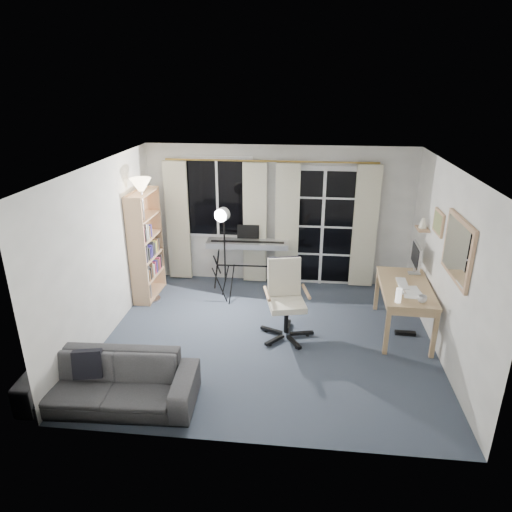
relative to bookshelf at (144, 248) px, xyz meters
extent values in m
cube|color=#374250|center=(2.12, -1.14, -0.85)|extent=(4.50, 4.00, 0.02)
cube|color=white|center=(1.07, 0.84, 0.66)|extent=(1.20, 0.06, 1.40)
cube|color=black|center=(1.07, 0.81, 0.66)|extent=(1.10, 0.02, 1.30)
cube|color=white|center=(1.07, 0.80, 0.66)|extent=(0.04, 0.03, 1.30)
cube|color=white|center=(2.87, 0.84, 0.18)|extent=(1.32, 0.06, 2.11)
cube|color=black|center=(2.57, 0.81, 0.18)|extent=(0.55, 0.02, 1.95)
cube|color=black|center=(3.17, 0.81, 0.18)|extent=(0.55, 0.02, 1.95)
cube|color=white|center=(2.87, 0.80, 0.18)|extent=(0.05, 0.04, 2.05)
cube|color=white|center=(2.87, 0.80, -0.29)|extent=(1.15, 0.03, 0.03)
cube|color=white|center=(2.87, 0.80, 0.21)|extent=(1.15, 0.03, 0.03)
cube|color=white|center=(2.87, 0.80, 0.71)|extent=(1.15, 0.03, 0.03)
cylinder|color=gold|center=(1.97, 0.76, 1.31)|extent=(3.50, 0.03, 0.03)
cube|color=beige|center=(0.37, 0.74, 0.24)|extent=(0.40, 0.07, 2.10)
cube|color=beige|center=(1.72, 0.74, 0.24)|extent=(0.40, 0.07, 2.10)
cube|color=beige|center=(2.27, 0.74, 0.24)|extent=(0.40, 0.07, 2.10)
cube|color=beige|center=(3.57, 0.74, 0.24)|extent=(0.40, 0.07, 2.10)
cube|color=tan|center=(0.02, -0.38, 0.05)|extent=(0.28, 0.03, 1.77)
cube|color=tan|center=(0.04, 0.41, 0.05)|extent=(0.28, 0.03, 1.77)
cube|color=tan|center=(-0.10, 0.02, 0.05)|extent=(0.04, 0.80, 1.77)
cube|color=tan|center=(0.03, 0.01, -0.82)|extent=(0.30, 0.80, 0.02)
cube|color=tan|center=(0.03, 0.01, -0.49)|extent=(0.30, 0.80, 0.02)
cube|color=tan|center=(0.03, 0.01, -0.15)|extent=(0.30, 0.80, 0.02)
cube|color=tan|center=(0.03, 0.01, 0.19)|extent=(0.30, 0.80, 0.02)
cube|color=tan|center=(0.03, 0.01, 0.52)|extent=(0.30, 0.80, 0.02)
cube|color=tan|center=(0.03, 0.01, 0.91)|extent=(0.30, 0.80, 0.02)
cube|color=silver|center=(0.04, -0.31, -0.36)|extent=(0.20, 0.06, 0.23)
cube|color=brown|center=(0.04, -0.23, -0.39)|extent=(0.20, 0.04, 0.18)
cube|color=#323232|center=(0.05, -0.15, -0.37)|extent=(0.20, 0.04, 0.20)
cube|color=brown|center=(0.05, -0.09, -0.34)|extent=(0.20, 0.04, 0.26)
cube|color=silver|center=(0.05, -0.02, -0.37)|extent=(0.20, 0.05, 0.21)
cube|color=#C03758|center=(0.05, 0.06, -0.37)|extent=(0.20, 0.04, 0.21)
cube|color=#372C86|center=(0.05, 0.13, -0.37)|extent=(0.20, 0.05, 0.22)
cube|color=brown|center=(0.05, 0.21, -0.37)|extent=(0.20, 0.03, 0.20)
cube|color=#C03758|center=(0.05, 0.27, -0.37)|extent=(0.20, 0.05, 0.21)
cube|color=#323232|center=(0.06, 0.36, -0.36)|extent=(0.20, 0.03, 0.23)
cube|color=#372C86|center=(0.04, -0.31, -0.02)|extent=(0.20, 0.03, 0.24)
cube|color=#323232|center=(0.04, -0.25, -0.02)|extent=(0.20, 0.06, 0.24)
cube|color=#323232|center=(0.05, -0.16, -0.04)|extent=(0.20, 0.04, 0.21)
cube|color=#372C86|center=(0.05, -0.09, -0.04)|extent=(0.20, 0.03, 0.19)
cube|color=#372C86|center=(0.05, -0.03, -0.03)|extent=(0.20, 0.04, 0.21)
cube|color=#323232|center=(0.05, 0.04, -0.02)|extent=(0.20, 0.03, 0.24)
cube|color=#323232|center=(0.05, 0.10, -0.04)|extent=(0.20, 0.04, 0.19)
cube|color=#E3DD55|center=(0.05, 0.18, -0.04)|extent=(0.20, 0.04, 0.21)
cube|color=brown|center=(0.05, 0.25, -0.03)|extent=(0.20, 0.03, 0.22)
cube|color=#323232|center=(0.05, 0.31, -0.04)|extent=(0.20, 0.03, 0.21)
cube|color=#C03758|center=(0.04, -0.31, 0.32)|extent=(0.20, 0.04, 0.25)
cube|color=#323232|center=(0.04, -0.25, 0.29)|extent=(0.20, 0.03, 0.19)
cube|color=silver|center=(0.05, -0.19, 0.33)|extent=(0.20, 0.03, 0.27)
cube|color=silver|center=(0.05, -0.12, 0.32)|extent=(0.20, 0.03, 0.24)
cube|color=brown|center=(0.05, -0.06, 0.30)|extent=(0.20, 0.03, 0.20)
cube|color=#372C86|center=(0.05, 0.01, 0.30)|extent=(0.20, 0.04, 0.20)
cylinder|color=#B2B2B7|center=(0.10, -0.17, -0.83)|extent=(0.39, 0.39, 0.03)
cylinder|color=#B2B2B7|center=(0.10, -0.17, 0.12)|extent=(0.04, 0.04, 1.87)
cone|color=#FFE5B2|center=(0.10, -0.17, 1.08)|extent=(0.42, 0.42, 0.19)
cylinder|color=black|center=(1.08, 0.54, -0.47)|extent=(0.05, 0.67, 0.61)
cylinder|color=black|center=(1.08, 0.54, -0.47)|extent=(0.05, 0.67, 0.61)
cylinder|color=black|center=(2.15, 0.58, -0.47)|extent=(0.05, 0.67, 0.61)
cylinder|color=black|center=(2.15, 0.58, -0.47)|extent=(0.05, 0.67, 0.61)
cylinder|color=black|center=(1.62, 0.56, -0.47)|extent=(1.07, 0.06, 0.03)
cube|color=silver|center=(1.62, 0.56, -0.06)|extent=(1.40, 0.40, 0.10)
cube|color=white|center=(1.62, 0.47, -0.02)|extent=(1.29, 0.19, 0.02)
cube|color=black|center=(1.62, 0.52, -0.01)|extent=(1.24, 0.13, 0.01)
cube|color=black|center=(1.61, 0.67, 0.12)|extent=(0.38, 0.09, 0.23)
cylinder|color=black|center=(1.43, -0.08, -0.55)|extent=(0.09, 0.25, 0.64)
cylinder|color=black|center=(1.31, 0.05, -0.55)|extent=(0.18, 0.19, 0.65)
cylinder|color=black|center=(1.25, -0.12, -0.55)|extent=(0.25, 0.08, 0.65)
cylinder|color=black|center=(1.33, -0.05, 0.08)|extent=(0.03, 0.03, 1.11)
cylinder|color=silver|center=(1.32, -0.10, 0.63)|extent=(0.24, 0.17, 0.21)
cylinder|color=white|center=(1.30, -0.16, 0.63)|extent=(0.18, 0.07, 0.18)
cube|color=black|center=(2.59, -1.04, -0.79)|extent=(0.34, 0.13, 0.04)
cylinder|color=black|center=(2.67, -1.02, -0.82)|extent=(0.06, 0.06, 0.05)
cube|color=black|center=(2.38, -0.86, -0.79)|extent=(0.08, 0.34, 0.04)
cylinder|color=black|center=(2.39, -0.78, -0.82)|extent=(0.06, 0.06, 0.05)
cube|color=black|center=(2.15, -1.00, -0.79)|extent=(0.33, 0.18, 0.04)
cylinder|color=black|center=(2.08, -0.97, -0.82)|extent=(0.06, 0.06, 0.05)
cube|color=black|center=(2.21, -1.27, -0.79)|extent=(0.26, 0.29, 0.04)
cylinder|color=black|center=(2.16, -1.33, -0.82)|extent=(0.06, 0.06, 0.05)
cube|color=black|center=(2.48, -1.29, -0.79)|extent=(0.22, 0.31, 0.04)
cylinder|color=black|center=(2.52, -1.36, -0.82)|extent=(0.06, 0.06, 0.05)
cylinder|color=black|center=(2.36, -1.09, -0.55)|extent=(0.07, 0.07, 0.42)
cube|color=beige|center=(2.36, -1.09, -0.32)|extent=(0.57, 0.57, 0.08)
cube|color=beige|center=(2.31, -0.87, -0.01)|extent=(0.47, 0.23, 0.55)
cube|color=black|center=(2.30, -0.83, 0.01)|extent=(0.45, 0.20, 0.50)
cylinder|color=tan|center=(2.10, -1.13, -0.16)|extent=(0.14, 0.42, 0.05)
cylinder|color=tan|center=(2.62, -1.01, -0.16)|extent=(0.14, 0.42, 0.05)
cube|color=tan|center=(4.00, -0.74, -0.14)|extent=(0.72, 1.36, 0.04)
cube|color=tan|center=(4.00, -0.74, -0.21)|extent=(0.68, 1.32, 0.10)
cube|color=tan|center=(3.68, -1.36, -0.50)|extent=(0.06, 0.06, 0.68)
cube|color=tan|center=(4.28, -1.38, -0.50)|extent=(0.06, 0.06, 0.68)
cube|color=tan|center=(3.73, -0.10, -0.50)|extent=(0.06, 0.06, 0.68)
cube|color=tan|center=(4.32, -0.12, -0.50)|extent=(0.06, 0.06, 0.68)
cube|color=silver|center=(4.20, -0.29, -0.12)|extent=(0.18, 0.12, 0.01)
cube|color=silver|center=(4.20, -0.29, 0.01)|extent=(0.04, 0.03, 0.21)
cube|color=silver|center=(4.20, -0.29, 0.16)|extent=(0.05, 0.52, 0.33)
cube|color=black|center=(4.18, -0.29, 0.16)|extent=(0.03, 0.48, 0.29)
cube|color=white|center=(3.96, -0.69, -0.12)|extent=(0.15, 0.41, 0.02)
cube|color=white|center=(3.90, -0.98, -0.11)|extent=(0.06, 0.10, 0.02)
cube|color=white|center=(4.05, -0.89, -0.12)|extent=(0.24, 0.31, 0.01)
cube|color=white|center=(4.01, -1.08, -0.12)|extent=(0.22, 0.17, 0.00)
cube|color=black|center=(3.82, -1.17, -0.07)|extent=(0.05, 0.04, 0.11)
cylinder|color=white|center=(3.80, -1.26, -0.03)|extent=(0.08, 0.08, 0.19)
cube|color=black|center=(4.05, -0.84, -0.82)|extent=(0.29, 0.09, 0.05)
imported|color=silver|center=(4.10, -1.24, -0.07)|extent=(0.12, 0.10, 0.12)
cube|color=tan|center=(4.35, -1.49, 0.71)|extent=(0.04, 0.94, 0.74)
cube|color=white|center=(4.33, -1.49, 0.71)|extent=(0.01, 0.84, 0.64)
cube|color=tan|center=(4.35, -0.59, 0.76)|extent=(0.03, 0.42, 0.32)
cube|color=#4C995E|center=(4.34, -0.59, 0.76)|extent=(0.00, 0.36, 0.26)
cube|color=tan|center=(4.28, -0.09, 0.51)|extent=(0.16, 0.30, 0.02)
cone|color=beige|center=(4.28, -0.09, 0.60)|extent=(0.12, 0.12, 0.15)
imported|color=#29292B|center=(0.50, -2.69, -0.47)|extent=(1.91, 0.64, 0.74)
cube|color=black|center=(0.22, -2.61, -0.41)|extent=(0.35, 0.24, 0.33)
camera|label=1|loc=(2.55, -6.67, 2.55)|focal=32.00mm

